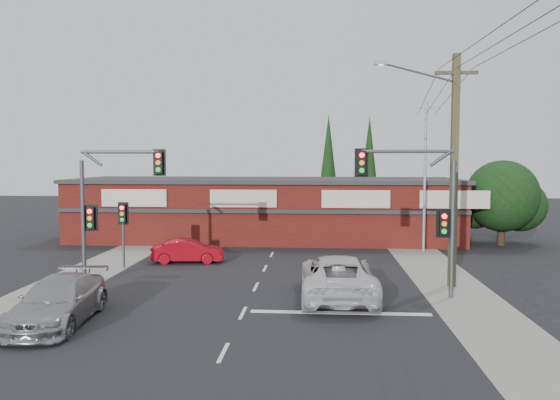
# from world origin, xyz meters

# --- Properties ---
(ground) EXTENTS (120.00, 120.00, 0.00)m
(ground) POSITION_xyz_m (0.00, 0.00, 0.00)
(ground) COLOR black
(ground) RESTS_ON ground
(road_strip) EXTENTS (14.00, 70.00, 0.01)m
(road_strip) POSITION_xyz_m (0.00, 5.00, 0.01)
(road_strip) COLOR black
(road_strip) RESTS_ON ground
(verge_left) EXTENTS (3.00, 70.00, 0.02)m
(verge_left) POSITION_xyz_m (-8.50, 5.00, 0.01)
(verge_left) COLOR gray
(verge_left) RESTS_ON ground
(verge_right) EXTENTS (3.00, 70.00, 0.02)m
(verge_right) POSITION_xyz_m (8.50, 5.00, 0.01)
(verge_right) COLOR gray
(verge_right) RESTS_ON ground
(stop_line) EXTENTS (6.50, 0.35, 0.01)m
(stop_line) POSITION_xyz_m (3.50, -1.50, 0.01)
(stop_line) COLOR silver
(stop_line) RESTS_ON ground
(white_suv) EXTENTS (3.01, 6.27, 1.72)m
(white_suv) POSITION_xyz_m (3.48, 0.74, 0.86)
(white_suv) COLOR silver
(white_suv) RESTS_ON ground
(silver_suv) EXTENTS (2.55, 5.44, 1.54)m
(silver_suv) POSITION_xyz_m (-6.03, -3.40, 0.77)
(silver_suv) COLOR #999B9E
(silver_suv) RESTS_ON ground
(red_sedan) EXTENTS (3.94, 1.73, 1.26)m
(red_sedan) POSITION_xyz_m (-4.30, 7.73, 0.63)
(red_sedan) COLOR #A50A14
(red_sedan) RESTS_ON ground
(lane_dashes) EXTENTS (0.12, 38.18, 0.01)m
(lane_dashes) POSITION_xyz_m (0.00, 0.29, 0.01)
(lane_dashes) COLOR silver
(lane_dashes) RESTS_ON ground
(shop_building) EXTENTS (27.30, 8.40, 4.22)m
(shop_building) POSITION_xyz_m (-0.99, 16.99, 2.13)
(shop_building) COLOR #48110E
(shop_building) RESTS_ON ground
(tree_cluster) EXTENTS (5.90, 5.10, 5.50)m
(tree_cluster) POSITION_xyz_m (14.69, 15.44, 2.90)
(tree_cluster) COLOR #2D2116
(tree_cluster) RESTS_ON ground
(conifer_near) EXTENTS (1.80, 1.80, 9.25)m
(conifer_near) POSITION_xyz_m (3.50, 24.00, 5.48)
(conifer_near) COLOR #2D2116
(conifer_near) RESTS_ON ground
(conifer_far) EXTENTS (1.80, 1.80, 9.25)m
(conifer_far) POSITION_xyz_m (7.00, 26.00, 5.48)
(conifer_far) COLOR #2D2116
(conifer_far) RESTS_ON ground
(traffic_mast_left) EXTENTS (3.77, 0.27, 5.97)m
(traffic_mast_left) POSITION_xyz_m (-6.43, 2.00, 3.93)
(traffic_mast_left) COLOR #47494C
(traffic_mast_left) RESTS_ON ground
(traffic_mast_right) EXTENTS (3.96, 0.27, 5.97)m
(traffic_mast_right) POSITION_xyz_m (6.86, 1.00, 3.95)
(traffic_mast_right) COLOR #47494C
(traffic_mast_right) RESTS_ON ground
(pedestal_signal) EXTENTS (0.55, 0.27, 3.38)m
(pedestal_signal) POSITION_xyz_m (-7.20, 6.01, 2.41)
(pedestal_signal) COLOR #47494C
(pedestal_signal) RESTS_ON ground
(utility_pole) EXTENTS (4.38, 0.59, 10.00)m
(utility_pole) POSITION_xyz_m (8.36, 2.99, 5.40)
(utility_pole) COLOR brown
(utility_pole) RESTS_ON ground
(steel_pole) EXTENTS (1.20, 0.16, 9.00)m
(steel_pole) POSITION_xyz_m (9.00, 12.00, 4.70)
(steel_pole) COLOR gray
(steel_pole) RESTS_ON ground
(power_lines) EXTENTS (2.01, 29.00, 1.22)m
(power_lines) POSITION_xyz_m (8.47, -2.47, 9.04)
(power_lines) COLOR black
(power_lines) RESTS_ON ground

